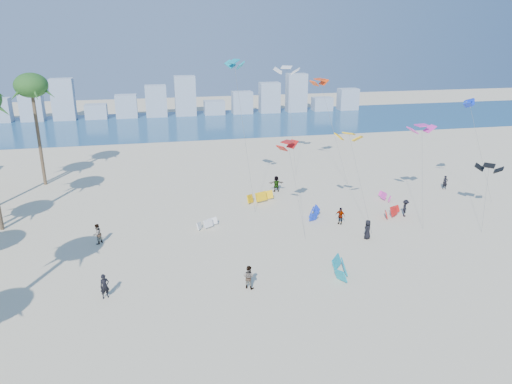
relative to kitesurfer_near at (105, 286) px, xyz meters
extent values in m
plane|color=beige|center=(9.78, -8.07, -0.93)|extent=(220.00, 220.00, 0.00)
plane|color=navy|center=(9.78, 63.93, -0.92)|extent=(220.00, 220.00, 0.00)
imported|color=black|center=(0.00, 0.00, 0.00)|extent=(0.79, 0.67, 1.85)
imported|color=gray|center=(10.37, -0.75, -0.02)|extent=(1.12, 1.09, 1.81)
imported|color=black|center=(22.77, 5.69, -0.02)|extent=(1.05, 1.03, 1.82)
imported|color=gray|center=(21.60, 9.52, -0.07)|extent=(1.01, 1.01, 1.72)
imported|color=black|center=(28.87, 10.04, -0.04)|extent=(1.16, 1.33, 1.78)
imported|color=gray|center=(17.85, 20.42, 0.03)|extent=(1.82, 0.75, 1.91)
imported|color=black|center=(37.81, 17.08, -0.09)|extent=(0.66, 0.49, 1.67)
imported|color=gray|center=(-1.40, 9.67, 0.02)|extent=(1.12, 1.16, 1.88)
cylinder|color=#595959|center=(16.80, 8.79, 3.21)|extent=(0.84, 3.87, 8.29)
cylinder|color=#595959|center=(23.04, 8.58, 3.49)|extent=(1.30, 3.99, 8.85)
cylinder|color=#595959|center=(29.91, 9.28, 3.58)|extent=(1.95, 5.49, 9.02)
cylinder|color=#595959|center=(13.20, 15.43, 6.70)|extent=(1.75, 2.07, 15.27)
cylinder|color=#595959|center=(25.87, 23.51, 5.23)|extent=(2.59, 4.80, 12.32)
cylinder|color=#595959|center=(35.46, 6.79, 1.73)|extent=(2.87, 4.03, 5.33)
cylinder|color=#595959|center=(21.58, 27.58, 5.84)|extent=(0.69, 3.29, 13.55)
cylinder|color=#595959|center=(38.91, 13.09, 4.58)|extent=(2.89, 2.57, 11.03)
cylinder|color=brown|center=(-9.38, 28.93, 5.10)|extent=(0.40, 0.40, 12.06)
ellipsoid|color=#1E4F1C|center=(-9.38, 28.93, 11.13)|extent=(3.80, 3.80, 2.85)
cube|color=#9EADBF|center=(-19.82, 73.93, 2.37)|extent=(4.40, 3.00, 6.60)
cube|color=#9EADBF|center=(-13.62, 73.93, 3.27)|extent=(4.40, 3.00, 8.40)
cube|color=#9EADBF|center=(-7.42, 73.93, 0.57)|extent=(4.40, 3.00, 3.00)
cube|color=#9EADBF|center=(-1.22, 73.93, 1.47)|extent=(4.40, 3.00, 4.80)
cube|color=#9EADBF|center=(4.98, 73.93, 2.37)|extent=(4.40, 3.00, 6.60)
cube|color=#9EADBF|center=(11.18, 73.93, 3.27)|extent=(4.40, 3.00, 8.40)
cube|color=#9EADBF|center=(17.38, 73.93, 0.57)|extent=(4.40, 3.00, 3.00)
cube|color=#9EADBF|center=(23.58, 73.93, 1.47)|extent=(4.40, 3.00, 4.80)
cube|color=#9EADBF|center=(29.78, 73.93, 2.37)|extent=(4.40, 3.00, 6.60)
cube|color=#9EADBF|center=(35.98, 73.93, 3.27)|extent=(4.40, 3.00, 8.40)
cube|color=#9EADBF|center=(42.18, 73.93, 0.57)|extent=(4.40, 3.00, 3.00)
cube|color=#9EADBF|center=(48.38, 73.93, 1.47)|extent=(4.40, 3.00, 4.80)
camera|label=1|loc=(4.26, -32.39, 17.77)|focal=34.20mm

